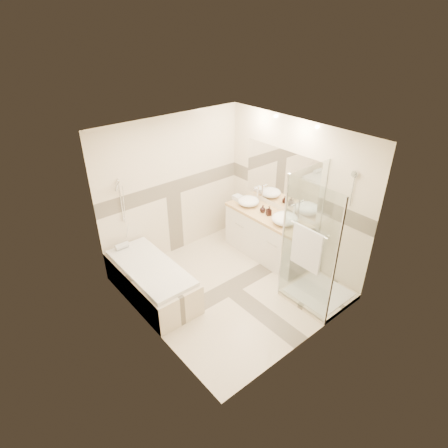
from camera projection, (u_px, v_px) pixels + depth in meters
room at (232, 219)px, 5.46m from camera, size 2.82×3.02×2.52m
bathtub at (151, 279)px, 5.76m from camera, size 0.75×1.70×0.56m
vanity at (266, 235)px, 6.66m from camera, size 0.58×1.62×0.85m
shower_enclosure at (313, 271)px, 5.61m from camera, size 0.96×0.93×2.04m
vessel_sink_near at (249, 201)px, 6.71m from camera, size 0.39×0.39×0.16m
vessel_sink_far at (285, 219)px, 6.13m from camera, size 0.44×0.44×0.18m
faucet_near at (257, 193)px, 6.78m from camera, size 0.12×0.03×0.29m
faucet_far at (294, 210)px, 6.21m from camera, size 0.12×0.03×0.30m
amenity_bottle_a at (269, 211)px, 6.37m from camera, size 0.10×0.10×0.17m
amenity_bottle_b at (263, 209)px, 6.48m from camera, size 0.14×0.14×0.13m
folded_towels at (239, 198)px, 6.90m from camera, size 0.15×0.25×0.08m
rolled_towel at (122, 246)px, 6.02m from camera, size 0.22×0.10×0.10m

